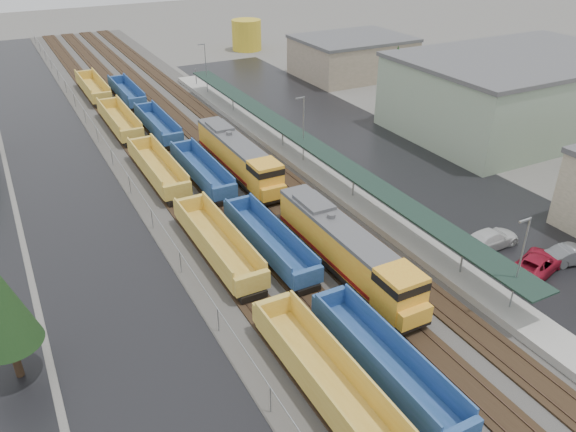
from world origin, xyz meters
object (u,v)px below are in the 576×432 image
(parked_car_east_c, at_px, (491,239))
(storage_tank, at_px, (247,35))
(locomotive_trail, at_px, (239,157))
(well_string_yellow, at_px, (217,244))
(well_string_blue, at_px, (269,241))
(parked_car_east_b, at_px, (537,264))
(locomotive_lead, at_px, (347,251))
(parked_car_east_e, at_px, (573,254))

(parked_car_east_c, bearing_deg, storage_tank, -10.88)
(locomotive_trail, bearing_deg, well_string_yellow, -120.27)
(well_string_blue, distance_m, parked_car_east_c, 18.99)
(storage_tank, height_order, parked_car_east_b, storage_tank)
(well_string_blue, distance_m, parked_car_east_b, 21.62)
(locomotive_lead, distance_m, parked_car_east_b, 15.27)
(parked_car_east_b, bearing_deg, locomotive_trail, 9.23)
(well_string_yellow, relative_size, parked_car_east_c, 21.34)
(locomotive_trail, height_order, parked_car_east_c, locomotive_trail)
(well_string_yellow, height_order, parked_car_east_c, well_string_yellow)
(parked_car_east_c, bearing_deg, well_string_yellow, 64.07)
(well_string_blue, bearing_deg, locomotive_trail, 75.31)
(storage_tank, distance_m, parked_car_east_b, 84.62)
(well_string_yellow, bearing_deg, locomotive_trail, 59.73)
(locomotive_lead, xyz_separation_m, locomotive_trail, (0.00, 21.00, 0.00))
(parked_car_east_b, bearing_deg, storage_tank, -25.31)
(well_string_yellow, distance_m, parked_car_east_e, 29.24)
(locomotive_lead, relative_size, parked_car_east_b, 3.21)
(locomotive_trail, height_order, well_string_yellow, locomotive_trail)
(well_string_yellow, xyz_separation_m, parked_car_east_b, (21.59, -14.12, -0.43))
(locomotive_trail, relative_size, storage_tank, 3.10)
(parked_car_east_e, bearing_deg, storage_tank, 6.11)
(parked_car_east_b, distance_m, parked_car_east_e, 3.81)
(locomotive_lead, bearing_deg, storage_tank, 71.22)
(parked_car_east_b, xyz_separation_m, parked_car_east_e, (3.79, -0.40, -0.03))
(locomotive_trail, height_order, well_string_blue, locomotive_trail)
(locomotive_lead, bearing_deg, parked_car_east_e, -22.59)
(parked_car_east_e, bearing_deg, well_string_yellow, 72.27)
(locomotive_lead, bearing_deg, well_string_yellow, 137.65)
(well_string_yellow, height_order, well_string_blue, well_string_yellow)
(locomotive_lead, distance_m, parked_car_east_c, 13.48)
(well_string_yellow, bearing_deg, parked_car_east_b, -33.19)
(locomotive_trail, xyz_separation_m, storage_tank, (26.12, 55.83, 0.72))
(locomotive_lead, height_order, parked_car_east_e, locomotive_lead)
(storage_tank, height_order, parked_car_east_e, storage_tank)
(storage_tank, bearing_deg, parked_car_east_b, -98.52)
(well_string_blue, relative_size, parked_car_east_e, 23.81)
(locomotive_lead, distance_m, well_string_blue, 7.08)
(locomotive_lead, relative_size, parked_car_east_e, 3.95)
(locomotive_trail, xyz_separation_m, parked_car_east_e, (17.37, -28.23, -1.47))
(parked_car_east_b, relative_size, parked_car_east_e, 1.23)
(locomotive_lead, distance_m, parked_car_east_e, 18.87)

